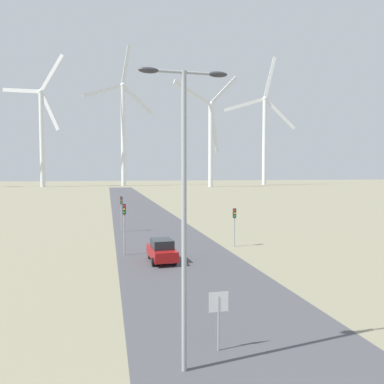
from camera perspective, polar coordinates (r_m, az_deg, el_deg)
road_surface at (r=56.02m, az=-6.85°, el=-4.26°), size 10.00×240.00×0.01m
streetlamp at (r=13.07m, az=-1.23°, el=0.79°), size 3.13×0.32×10.66m
stop_sign_near at (r=15.61m, az=4.06°, el=-17.45°), size 0.81×0.07×2.38m
traffic_light_post_near_left at (r=32.48m, az=-10.29°, el=-3.90°), size 0.28×0.34×4.42m
traffic_light_post_near_right at (r=35.92m, az=6.49°, el=-4.05°), size 0.28×0.34×3.67m
traffic_light_post_mid_left at (r=45.23m, az=-10.71°, el=-2.11°), size 0.28×0.33×4.23m
car_approaching at (r=30.07m, az=-4.62°, el=-8.88°), size 2.02×4.19×1.83m
wind_turbine_left at (r=196.36m, az=-21.93°, el=9.05°), size 30.26×13.45×62.87m
wind_turbine_center at (r=199.01m, az=-10.46°, el=10.09°), size 36.24×9.44×72.68m
wind_turbine_right at (r=182.29m, az=2.87°, el=8.87°), size 36.25×19.37×55.74m
wind_turbine_far_right at (r=213.04m, az=10.98°, el=9.11°), size 40.22×4.94×70.42m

